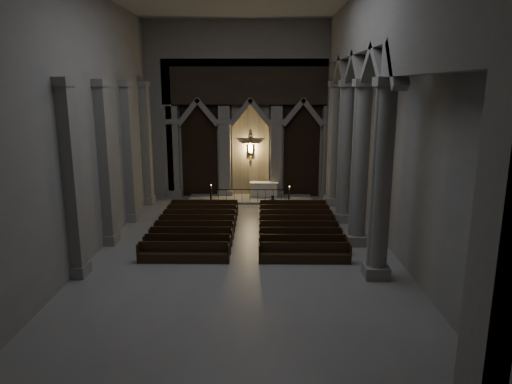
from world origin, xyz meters
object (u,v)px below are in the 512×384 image
altar_rail (250,194)px  candle_stand_left (212,199)px  pews (247,230)px  candle_stand_right (289,200)px  worshipper (273,205)px  altar (264,189)px

altar_rail → candle_stand_left: (-2.57, 0.03, -0.34)m
pews → candle_stand_left: bearing=111.3°
candle_stand_left → pews: size_ratio=0.14×
candle_stand_right → pews: 7.00m
candle_stand_left → worshipper: size_ratio=1.10×
candle_stand_left → pews: candle_stand_left is taller
altar → worshipper: worshipper is taller
altar_rail → pews: altar_rail is taller
candle_stand_left → worshipper: candle_stand_left is taller
worshipper → altar: bearing=110.9°
altar → candle_stand_right: candle_stand_right is taller
altar → candle_stand_right: (1.68, -1.73, -0.32)m
altar → candle_stand_left: 3.89m
altar → altar_rail: size_ratio=0.37×
worshipper → candle_stand_right: bearing=77.8°
candle_stand_left → pews: (2.57, -6.60, -0.06)m
candle_stand_right → altar_rail: bearing=178.2°
pews → worshipper: bearing=70.3°
candle_stand_left → candle_stand_right: 5.21m
candle_stand_right → pews: bearing=-112.1°
pews → worshipper: (1.47, 4.11, 0.30)m
worshipper → altar_rail: bearing=134.6°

